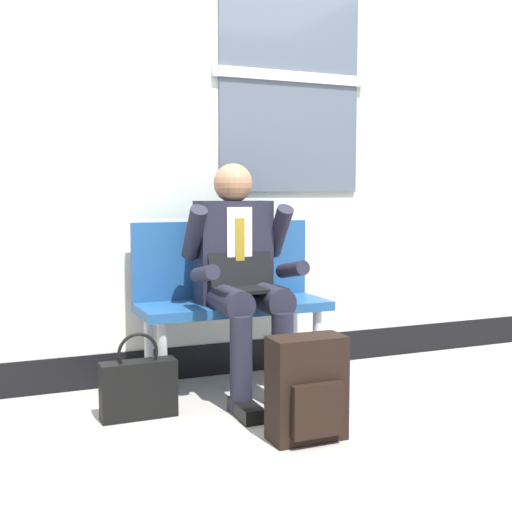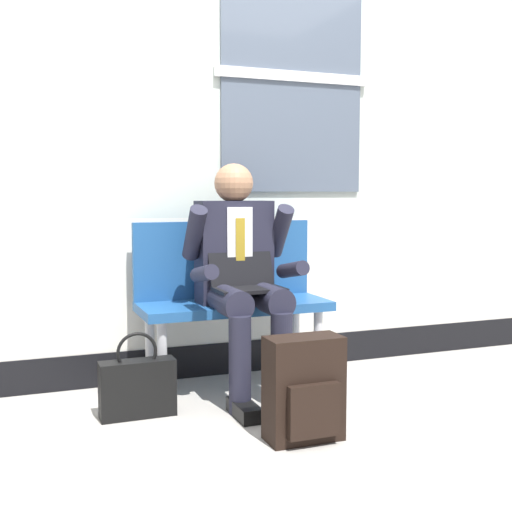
# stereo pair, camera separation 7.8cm
# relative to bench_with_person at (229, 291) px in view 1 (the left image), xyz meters

# --- Properties ---
(ground_plane) EXTENTS (18.00, 18.00, 0.00)m
(ground_plane) POSITION_rel_bench_with_person_xyz_m (0.10, -0.51, -0.53)
(ground_plane) COLOR #9E9991
(station_wall) EXTENTS (6.82, 0.17, 2.61)m
(station_wall) POSITION_rel_bench_with_person_xyz_m (0.11, 0.28, 0.76)
(station_wall) COLOR beige
(station_wall) RESTS_ON ground
(bench_with_person) EXTENTS (1.03, 0.42, 0.92)m
(bench_with_person) POSITION_rel_bench_with_person_xyz_m (0.00, 0.00, 0.00)
(bench_with_person) COLOR navy
(bench_with_person) RESTS_ON ground
(person_seated) EXTENTS (0.57, 0.70, 1.23)m
(person_seated) POSITION_rel_bench_with_person_xyz_m (0.00, -0.20, 0.12)
(person_seated) COLOR #1E1E2D
(person_seated) RESTS_ON ground
(backpack) EXTENTS (0.33, 0.21, 0.46)m
(backpack) POSITION_rel_bench_with_person_xyz_m (0.03, -0.90, -0.31)
(backpack) COLOR black
(backpack) RESTS_ON ground
(handbag) EXTENTS (0.36, 0.11, 0.41)m
(handbag) POSITION_rel_bench_with_person_xyz_m (-0.59, -0.34, -0.39)
(handbag) COLOR black
(handbag) RESTS_ON ground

